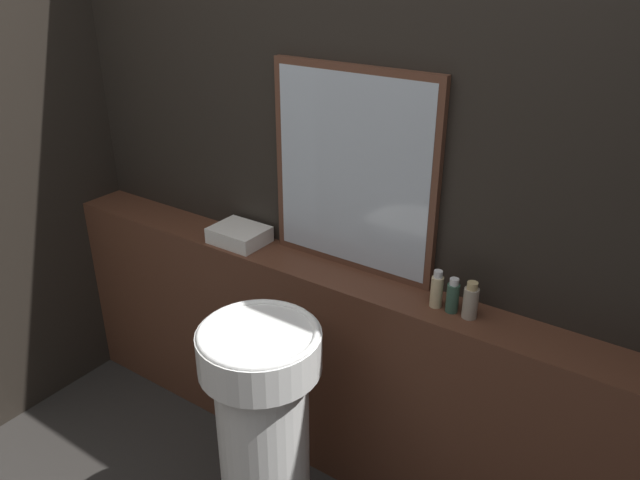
% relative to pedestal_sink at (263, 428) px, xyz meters
% --- Properties ---
extents(wall_back, '(8.00, 0.06, 2.50)m').
position_rel_pedestal_sink_xyz_m(wall_back, '(0.02, 0.59, 0.76)').
color(wall_back, black).
rests_on(wall_back, ground_plane).
extents(vanity_counter, '(2.78, 0.21, 0.90)m').
position_rel_pedestal_sink_xyz_m(vanity_counter, '(0.02, 0.45, -0.04)').
color(vanity_counter, '#512D1E').
rests_on(vanity_counter, ground_plane).
extents(pedestal_sink, '(0.41, 0.41, 0.90)m').
position_rel_pedestal_sink_xyz_m(pedestal_sink, '(0.00, 0.00, 0.00)').
color(pedestal_sink, white).
rests_on(pedestal_sink, ground_plane).
extents(mirror, '(0.67, 0.03, 0.75)m').
position_rel_pedestal_sink_xyz_m(mirror, '(0.01, 0.54, 0.79)').
color(mirror, '#563323').
rests_on(mirror, vanity_counter).
extents(towel_stack, '(0.22, 0.18, 0.06)m').
position_rel_pedestal_sink_xyz_m(towel_stack, '(-0.48, 0.45, 0.44)').
color(towel_stack, silver).
rests_on(towel_stack, vanity_counter).
extents(shampoo_bottle, '(0.04, 0.04, 0.14)m').
position_rel_pedestal_sink_xyz_m(shampoo_bottle, '(0.40, 0.45, 0.47)').
color(shampoo_bottle, '#C6B284').
rests_on(shampoo_bottle, vanity_counter).
extents(conditioner_bottle, '(0.04, 0.04, 0.12)m').
position_rel_pedestal_sink_xyz_m(conditioner_bottle, '(0.46, 0.45, 0.47)').
color(conditioner_bottle, '#2D4C3D').
rests_on(conditioner_bottle, vanity_counter).
extents(lotion_bottle, '(0.05, 0.05, 0.13)m').
position_rel_pedestal_sink_xyz_m(lotion_bottle, '(0.52, 0.45, 0.47)').
color(lotion_bottle, gray).
rests_on(lotion_bottle, vanity_counter).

